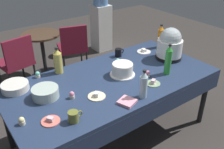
{
  "coord_description": "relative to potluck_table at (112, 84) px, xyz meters",
  "views": [
    {
      "loc": [
        -1.32,
        -1.82,
        2.06
      ],
      "look_at": [
        0.0,
        0.0,
        0.8
      ],
      "focal_mm": 39.94,
      "sensor_mm": 36.0,
      "label": 1
    }
  ],
  "objects": [
    {
      "name": "ground",
      "position": [
        0.0,
        0.0,
        -0.69
      ],
      "size": [
        9.0,
        9.0,
        0.0
      ],
      "primitive_type": "plane",
      "color": "#383330"
    },
    {
      "name": "potluck_table",
      "position": [
        0.0,
        0.0,
        0.0
      ],
      "size": [
        2.2,
        1.1,
        0.75
      ],
      "color": "navy",
      "rests_on": "ground"
    },
    {
      "name": "frosted_layer_cake",
      "position": [
        0.14,
        -0.0,
        0.13
      ],
      "size": [
        0.27,
        0.27,
        0.14
      ],
      "color": "silver",
      "rests_on": "potluck_table"
    },
    {
      "name": "slow_cooker",
      "position": [
        0.85,
        -0.0,
        0.24
      ],
      "size": [
        0.31,
        0.31,
        0.38
      ],
      "color": "black",
      "rests_on": "potluck_table"
    },
    {
      "name": "glass_salad_bowl",
      "position": [
        -0.69,
        0.08,
        0.11
      ],
      "size": [
        0.25,
        0.25,
        0.1
      ],
      "primitive_type": "cylinder",
      "color": "#B2C6BC",
      "rests_on": "potluck_table"
    },
    {
      "name": "ceramic_snack_bowl",
      "position": [
        -0.88,
        0.37,
        0.1
      ],
      "size": [
        0.26,
        0.26,
        0.07
      ],
      "primitive_type": "cylinder",
      "color": "silver",
      "rests_on": "potluck_table"
    },
    {
      "name": "dessert_plate_coral",
      "position": [
        -0.8,
        -0.26,
        0.07
      ],
      "size": [
        0.15,
        0.15,
        0.04
      ],
      "color": "#E07266",
      "rests_on": "potluck_table"
    },
    {
      "name": "dessert_plate_white",
      "position": [
        0.73,
        0.31,
        0.07
      ],
      "size": [
        0.18,
        0.18,
        0.04
      ],
      "color": "white",
      "rests_on": "potluck_table"
    },
    {
      "name": "dessert_plate_cream",
      "position": [
        -0.31,
        -0.18,
        0.07
      ],
      "size": [
        0.17,
        0.17,
        0.05
      ],
      "color": "beige",
      "rests_on": "potluck_table"
    },
    {
      "name": "dessert_plate_sage",
      "position": [
        0.27,
        -0.33,
        0.07
      ],
      "size": [
        0.15,
        0.15,
        0.05
      ],
      "color": "#8CA87F",
      "rests_on": "potluck_table"
    },
    {
      "name": "cupcake_vanilla",
      "position": [
        -0.5,
        -0.07,
        0.09
      ],
      "size": [
        0.05,
        0.05,
        0.07
      ],
      "color": "beige",
      "rests_on": "potluck_table"
    },
    {
      "name": "cupcake_mint",
      "position": [
        0.26,
        0.24,
        0.09
      ],
      "size": [
        0.05,
        0.05,
        0.07
      ],
      "color": "beige",
      "rests_on": "potluck_table"
    },
    {
      "name": "cupcake_berry",
      "position": [
        0.33,
        -0.18,
        0.09
      ],
      "size": [
        0.05,
        0.05,
        0.07
      ],
      "color": "beige",
      "rests_on": "potluck_table"
    },
    {
      "name": "cupcake_rose",
      "position": [
        -0.61,
        0.48,
        0.09
      ],
      "size": [
        0.05,
        0.05,
        0.07
      ],
      "color": "beige",
      "rests_on": "potluck_table"
    },
    {
      "name": "cupcake_lemon",
      "position": [
        -1.0,
        -0.16,
        0.09
      ],
      "size": [
        0.05,
        0.05,
        0.07
      ],
      "color": "beige",
      "rests_on": "potluck_table"
    },
    {
      "name": "soda_bottle_orange_juice",
      "position": [
        1.01,
        0.31,
        0.21
      ],
      "size": [
        0.07,
        0.07,
        0.31
      ],
      "color": "orange",
      "rests_on": "potluck_table"
    },
    {
      "name": "soda_bottle_water",
      "position": [
        0.03,
        -0.44,
        0.19
      ],
      "size": [
        0.07,
        0.07,
        0.28
      ],
      "color": "silver",
      "rests_on": "potluck_table"
    },
    {
      "name": "soda_bottle_ginger_ale",
      "position": [
        -0.39,
        0.45,
        0.2
      ],
      "size": [
        0.09,
        0.09,
        0.29
      ],
      "color": "gold",
      "rests_on": "potluck_table"
    },
    {
      "name": "soda_bottle_lime_soda",
      "position": [
        0.54,
        -0.26,
        0.22
      ],
      "size": [
        0.07,
        0.07,
        0.34
      ],
      "color": "green",
      "rests_on": "potluck_table"
    },
    {
      "name": "coffee_mug_black",
      "position": [
        0.39,
        0.4,
        0.11
      ],
      "size": [
        0.12,
        0.08,
        0.1
      ],
      "color": "black",
      "rests_on": "potluck_table"
    },
    {
      "name": "coffee_mug_olive",
      "position": [
        -0.65,
        -0.37,
        0.11
      ],
      "size": [
        0.13,
        0.09,
        0.09
      ],
      "color": "olive",
      "rests_on": "potluck_table"
    },
    {
      "name": "paper_napkin_stack",
      "position": [
        -0.14,
        -0.42,
        0.07
      ],
      "size": [
        0.18,
        0.18,
        0.02
      ],
      "primitive_type": "cube",
      "rotation": [
        0.0,
        0.0,
        0.35
      ],
      "color": "pink",
      "rests_on": "potluck_table"
    },
    {
      "name": "maroon_chair_left",
      "position": [
        -0.54,
        1.6,
        -0.2
      ],
      "size": [
        0.51,
        0.51,
        0.85
      ],
      "color": "maroon",
      "rests_on": "ground"
    },
    {
      "name": "maroon_chair_right",
      "position": [
        0.38,
        1.61,
        -0.2
      ],
      "size": [
        0.54,
        0.54,
        0.85
      ],
      "color": "maroon",
      "rests_on": "ground"
    },
    {
      "name": "round_cafe_table",
      "position": [
        -0.05,
        1.83,
        -0.19
      ],
      "size": [
        0.6,
        0.6,
        0.72
      ],
      "color": "#473323",
      "rests_on": "ground"
    },
    {
      "name": "water_cooler",
      "position": [
        1.31,
        2.17,
        -0.1
      ],
      "size": [
        0.32,
        0.32,
        1.24
      ],
      "color": "silver",
      "rests_on": "ground"
    }
  ]
}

